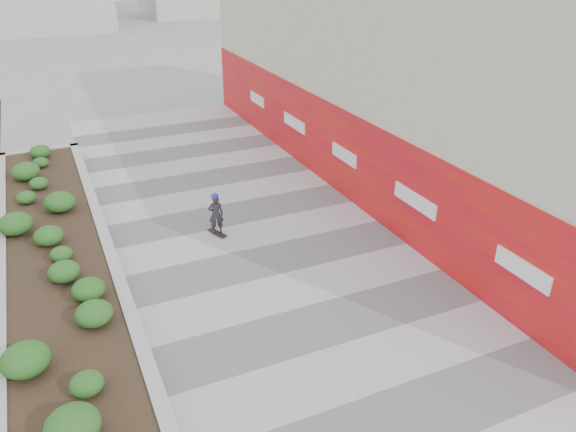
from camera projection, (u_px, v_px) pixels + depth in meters
name	position (u px, v px, depth m)	size (l,w,h in m)	color
ground	(366.00, 372.00, 11.65)	(160.00, 160.00, 0.00)	gray
walkway	(303.00, 297.00, 14.09)	(8.00, 36.00, 0.01)	#A8A8AD
building	(409.00, 68.00, 19.77)	(6.04, 24.08, 8.00)	beige
planter	(56.00, 255.00, 15.13)	(3.00, 18.00, 0.90)	#9E9EA0
manhole_cover	(321.00, 292.00, 14.28)	(0.44, 0.44, 0.01)	#595654
skateboarder	(216.00, 214.00, 16.73)	(0.50, 0.74, 1.38)	beige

